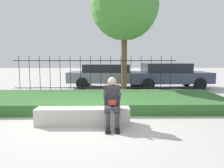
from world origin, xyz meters
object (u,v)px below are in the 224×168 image
(person_seated_reader, at_px, (112,101))
(car_parked_right, at_px, (168,75))
(stone_bench, at_px, (83,117))
(car_parked_center, at_px, (109,75))
(tree_behind_fence, at_px, (124,6))

(person_seated_reader, relative_size, car_parked_right, 0.27)
(stone_bench, height_order, car_parked_center, car_parked_center)
(car_parked_right, bearing_deg, tree_behind_fence, -150.87)
(person_seated_reader, height_order, tree_behind_fence, tree_behind_fence)
(stone_bench, xyz_separation_m, person_seated_reader, (0.74, -0.26, 0.47))
(car_parked_right, xyz_separation_m, tree_behind_fence, (-2.58, -1.61, 3.31))
(car_parked_right, bearing_deg, stone_bench, -124.45)
(stone_bench, bearing_deg, car_parked_right, 58.41)
(car_parked_right, relative_size, tree_behind_fence, 0.80)
(stone_bench, height_order, person_seated_reader, person_seated_reader)
(stone_bench, bearing_deg, car_parked_center, 83.69)
(person_seated_reader, bearing_deg, car_parked_right, 64.27)
(person_seated_reader, relative_size, tree_behind_fence, 0.22)
(car_parked_center, bearing_deg, tree_behind_fence, -66.05)
(stone_bench, bearing_deg, person_seated_reader, -19.53)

